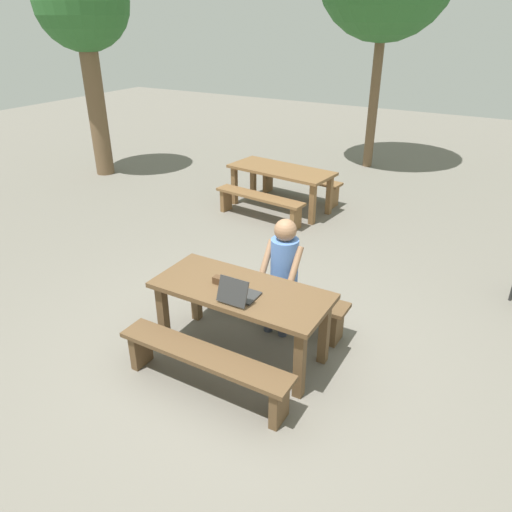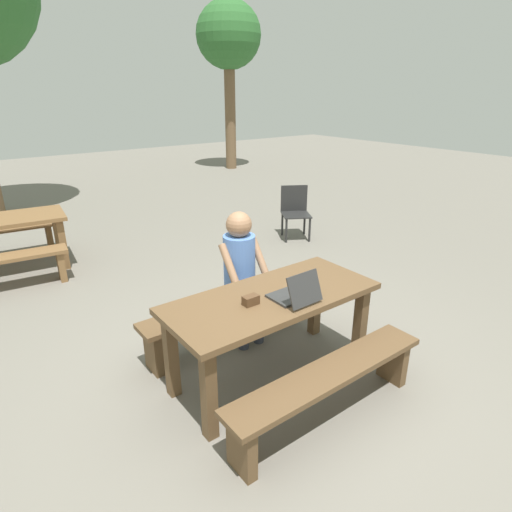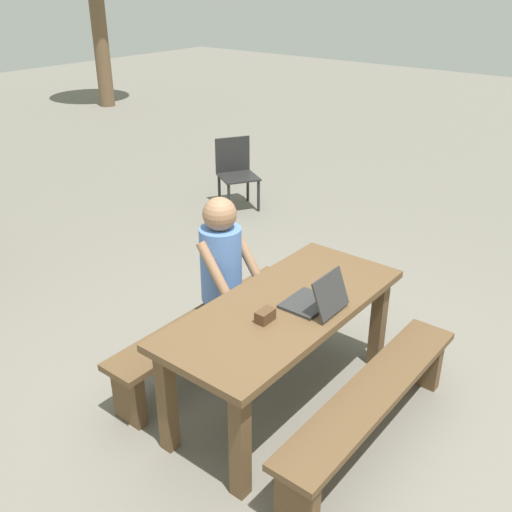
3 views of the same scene
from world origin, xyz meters
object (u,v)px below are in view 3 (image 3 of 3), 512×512
(person_seated, at_px, (225,270))
(plastic_chair, at_px, (236,171))
(picnic_table_front, at_px, (284,321))
(small_pouch, at_px, (265,316))
(laptop, at_px, (316,299))

(person_seated, xyz_separation_m, plastic_chair, (2.50, 2.03, -0.31))
(picnic_table_front, distance_m, small_pouch, 0.29)
(plastic_chair, bearing_deg, small_pouch, -106.44)
(small_pouch, distance_m, person_seated, 0.75)
(laptop, xyz_separation_m, small_pouch, (-0.32, 0.15, -0.02))
(small_pouch, height_order, plastic_chair, small_pouch)
(laptop, bearing_deg, person_seated, -94.61)
(laptop, relative_size, person_seated, 0.27)
(laptop, bearing_deg, plastic_chair, -132.59)
(laptop, relative_size, small_pouch, 2.81)
(small_pouch, distance_m, plastic_chair, 3.95)
(picnic_table_front, relative_size, person_seated, 1.37)
(person_seated, distance_m, plastic_chair, 3.23)
(person_seated, bearing_deg, small_pouch, -119.78)
(picnic_table_front, height_order, person_seated, person_seated)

